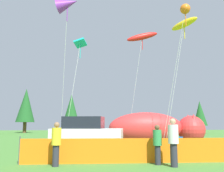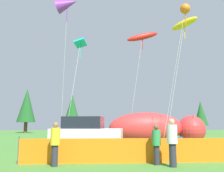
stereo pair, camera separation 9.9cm
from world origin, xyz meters
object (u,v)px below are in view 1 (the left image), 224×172
at_px(parked_car, 86,135).
at_px(spectator_in_blue_shirt, 56,142).
at_px(kite_red_lizard, 142,37).
at_px(kite_yellow_hero, 184,24).
at_px(folding_chair, 178,143).
at_px(spectator_in_grey_shirt, 173,140).
at_px(inflatable_cat, 156,129).
at_px(kite_teal_diamond, 80,45).
at_px(kite_orange_flower, 185,10).
at_px(kite_purple_delta, 67,4).
at_px(spectator_in_green_shirt, 157,143).

height_order(parked_car, spectator_in_blue_shirt, parked_car).
relative_size(kite_red_lizard, kite_yellow_hero, 1.04).
xyz_separation_m(folding_chair, spectator_in_blue_shirt, (-6.93, -4.70, 0.41)).
height_order(parked_car, spectator_in_grey_shirt, parked_car).
distance_m(inflatable_cat, kite_yellow_hero, 9.28).
bearing_deg(kite_teal_diamond, kite_orange_flower, -22.80).
bearing_deg(inflatable_cat, kite_yellow_hero, -57.57).
height_order(kite_purple_delta, kite_teal_diamond, kite_purple_delta).
xyz_separation_m(parked_car, folding_chair, (5.68, 0.10, -0.48)).
bearing_deg(kite_orange_flower, folding_chair, -134.51).
distance_m(folding_chair, kite_yellow_hero, 10.25).
height_order(folding_chair, spectator_in_grey_shirt, spectator_in_grey_shirt).
xyz_separation_m(parked_car, inflatable_cat, (6.15, 6.68, 0.23)).
relative_size(folding_chair, kite_yellow_hero, 0.09).
relative_size(inflatable_cat, kite_red_lizard, 0.80).
xyz_separation_m(spectator_in_blue_shirt, kite_teal_diamond, (0.66, 9.50, 7.20)).
bearing_deg(kite_purple_delta, spectator_in_green_shirt, -55.67).
relative_size(spectator_in_blue_shirt, spectator_in_grey_shirt, 0.92).
distance_m(parked_car, kite_yellow_hero, 12.46).
distance_m(folding_chair, kite_teal_diamond, 10.96).
relative_size(folding_chair, kite_orange_flower, 0.09).
distance_m(parked_car, kite_teal_diamond, 8.67).
relative_size(parked_car, spectator_in_green_shirt, 2.68).
height_order(kite_red_lizard, kite_orange_flower, kite_red_lizard).
xyz_separation_m(spectator_in_green_shirt, kite_red_lizard, (2.36, 12.22, 9.15)).
xyz_separation_m(spectator_in_green_shirt, kite_yellow_hero, (5.00, 8.36, 8.96)).
bearing_deg(inflatable_cat, kite_teal_diamond, -164.07).
height_order(parked_car, spectator_in_green_shirt, parked_car).
height_order(spectator_in_grey_shirt, kite_purple_delta, kite_purple_delta).
bearing_deg(inflatable_cat, spectator_in_grey_shirt, -101.74).
bearing_deg(kite_red_lizard, inflatable_cat, -47.31).
distance_m(parked_car, spectator_in_green_shirt, 5.50).
height_order(kite_yellow_hero, kite_purple_delta, kite_purple_delta).
bearing_deg(inflatable_cat, kite_red_lizard, 133.76).
xyz_separation_m(spectator_in_grey_shirt, kite_teal_diamond, (-4.02, 10.13, 7.12)).
bearing_deg(kite_orange_flower, kite_teal_diamond, 157.20).
distance_m(parked_car, inflatable_cat, 9.09).
bearing_deg(spectator_in_blue_shirt, kite_yellow_hero, 42.13).
relative_size(spectator_in_blue_shirt, kite_purple_delta, 0.16).
distance_m(spectator_in_green_shirt, kite_red_lizard, 15.45).
bearing_deg(kite_purple_delta, kite_orange_flower, -1.45).
relative_size(spectator_in_blue_shirt, kite_teal_diamond, 0.20).
height_order(folding_chair, inflatable_cat, inflatable_cat).
height_order(spectator_in_grey_shirt, kite_orange_flower, kite_orange_flower).
height_order(spectator_in_blue_shirt, kite_red_lizard, kite_red_lizard).
height_order(inflatable_cat, kite_purple_delta, kite_purple_delta).
xyz_separation_m(folding_chair, spectator_in_grey_shirt, (-2.24, -5.33, 0.49)).
bearing_deg(inflatable_cat, kite_purple_delta, -146.55).
bearing_deg(kite_orange_flower, kite_purple_delta, 178.55).
bearing_deg(inflatable_cat, folding_chair, -93.02).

